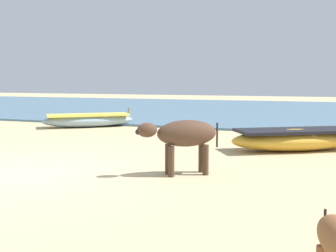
{
  "coord_description": "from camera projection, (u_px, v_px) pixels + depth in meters",
  "views": [
    {
      "loc": [
        5.12,
        -5.9,
        1.63
      ],
      "look_at": [
        1.6,
        2.96,
        0.6
      ],
      "focal_mm": 44.55,
      "sensor_mm": 36.0,
      "label": 1
    }
  ],
  "objects": [
    {
      "name": "cow_adult_dark",
      "position": [
        184.0,
        136.0,
        7.22
      ],
      "size": [
        1.33,
        1.08,
        0.96
      ],
      "rotation": [
        0.0,
        0.0,
        3.77
      ],
      "color": "#4C3323",
      "rests_on": "ground"
    },
    {
      "name": "sea_water",
      "position": [
        236.0,
        109.0,
        23.66
      ],
      "size": [
        60.0,
        20.0,
        0.08
      ],
      "primitive_type": "cube",
      "color": "slate",
      "rests_on": "ground"
    },
    {
      "name": "ground",
      "position": [
        25.0,
        172.0,
        7.5
      ],
      "size": [
        80.0,
        80.0,
        0.0
      ],
      "primitive_type": "plane",
      "color": "tan"
    },
    {
      "name": "fishing_boat_1",
      "position": [
        295.0,
        139.0,
        9.79
      ],
      "size": [
        3.18,
        2.54,
        0.71
      ],
      "rotation": [
        0.0,
        0.0,
        0.56
      ],
      "color": "gold",
      "rests_on": "ground"
    },
    {
      "name": "fishing_boat_0",
      "position": [
        88.0,
        120.0,
        14.83
      ],
      "size": [
        3.08,
        2.79,
        0.67
      ],
      "rotation": [
        0.0,
        0.0,
        0.69
      ],
      "color": "#8CA5B7",
      "rests_on": "ground"
    }
  ]
}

